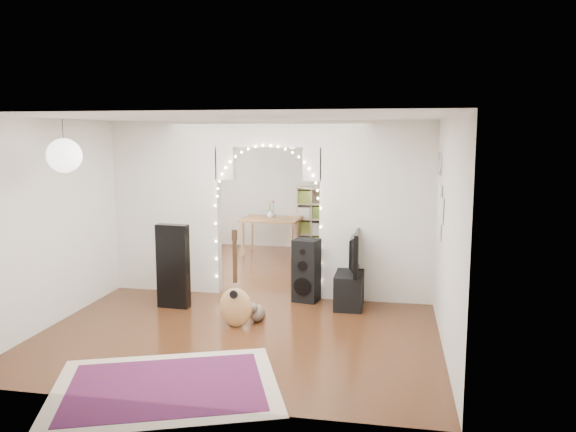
% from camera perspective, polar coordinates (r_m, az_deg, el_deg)
% --- Properties ---
extents(floor, '(7.50, 7.50, 0.00)m').
position_cam_1_polar(floor, '(8.93, -1.92, -7.92)').
color(floor, black).
rests_on(floor, ground).
extents(ceiling, '(5.00, 7.50, 0.02)m').
position_cam_1_polar(ceiling, '(8.57, -2.00, 9.68)').
color(ceiling, white).
rests_on(ceiling, wall_back).
extents(wall_back, '(5.00, 0.02, 2.70)m').
position_cam_1_polar(wall_back, '(12.31, 1.85, 2.99)').
color(wall_back, silver).
rests_on(wall_back, floor).
extents(wall_front, '(5.00, 0.02, 2.70)m').
position_cam_1_polar(wall_front, '(5.11, -11.18, -4.84)').
color(wall_front, silver).
rests_on(wall_front, floor).
extents(wall_left, '(0.02, 7.50, 2.70)m').
position_cam_1_polar(wall_left, '(9.51, -16.83, 1.04)').
color(wall_left, silver).
rests_on(wall_left, floor).
extents(wall_right, '(0.02, 7.50, 2.70)m').
position_cam_1_polar(wall_right, '(8.47, 14.79, 0.26)').
color(wall_right, silver).
rests_on(wall_right, floor).
extents(divider_wall, '(5.00, 0.20, 2.70)m').
position_cam_1_polar(divider_wall, '(8.64, -1.96, 1.19)').
color(divider_wall, silver).
rests_on(divider_wall, floor).
extents(fairy_lights, '(1.64, 0.04, 1.60)m').
position_cam_1_polar(fairy_lights, '(8.50, -2.16, 1.92)').
color(fairy_lights, '#FFEABF').
rests_on(fairy_lights, divider_wall).
extents(window, '(0.04, 1.20, 1.40)m').
position_cam_1_polar(window, '(11.10, -12.46, 2.98)').
color(window, white).
rests_on(window, wall_left).
extents(wall_clock, '(0.03, 0.31, 0.31)m').
position_cam_1_polar(wall_clock, '(7.80, 15.16, 5.11)').
color(wall_clock, white).
rests_on(wall_clock, wall_right).
extents(picture_frames, '(0.02, 0.50, 0.70)m').
position_cam_1_polar(picture_frames, '(7.46, 15.22, 0.34)').
color(picture_frames, white).
rests_on(picture_frames, wall_right).
extents(paper_lantern, '(0.40, 0.40, 0.40)m').
position_cam_1_polar(paper_lantern, '(7.06, -21.77, 5.72)').
color(paper_lantern, white).
rests_on(paper_lantern, ceiling).
extents(ceiling_fan, '(1.10, 1.10, 0.30)m').
position_cam_1_polar(ceiling_fan, '(10.53, 0.40, 7.80)').
color(ceiling_fan, '#B6903C').
rests_on(ceiling_fan, ceiling).
extents(area_rug, '(2.65, 2.33, 0.02)m').
position_cam_1_polar(area_rug, '(5.96, -12.31, -16.57)').
color(area_rug, maroon).
rests_on(area_rug, floor).
extents(guitar_case, '(0.48, 0.19, 1.22)m').
position_cam_1_polar(guitar_case, '(8.29, -11.59, -5.02)').
color(guitar_case, black).
rests_on(guitar_case, floor).
extents(acoustic_guitar, '(0.45, 0.21, 1.09)m').
position_cam_1_polar(acoustic_guitar, '(7.36, -5.37, -7.65)').
color(acoustic_guitar, tan).
rests_on(acoustic_guitar, floor).
extents(tabby_cat, '(0.26, 0.48, 0.31)m').
position_cam_1_polar(tabby_cat, '(7.65, -3.22, -9.73)').
color(tabby_cat, brown).
rests_on(tabby_cat, floor).
extents(floor_speaker, '(0.42, 0.39, 0.94)m').
position_cam_1_polar(floor_speaker, '(8.45, 1.87, -5.56)').
color(floor_speaker, black).
rests_on(floor_speaker, floor).
extents(media_console, '(0.40, 1.00, 0.50)m').
position_cam_1_polar(media_console, '(8.44, 6.32, -7.17)').
color(media_console, black).
rests_on(media_console, floor).
extents(tv, '(0.14, 1.08, 0.62)m').
position_cam_1_polar(tv, '(8.31, 6.39, -3.45)').
color(tv, black).
rests_on(tv, media_console).
extents(bookcase, '(1.36, 0.69, 1.36)m').
position_cam_1_polar(bookcase, '(12.08, 4.02, -0.33)').
color(bookcase, '#BFB18B').
rests_on(bookcase, floor).
extents(dining_table, '(1.24, 0.86, 0.76)m').
position_cam_1_polar(dining_table, '(11.74, -1.71, -0.56)').
color(dining_table, brown).
rests_on(dining_table, floor).
extents(flower_vase, '(0.19, 0.19, 0.19)m').
position_cam_1_polar(flower_vase, '(11.72, -1.71, 0.25)').
color(flower_vase, white).
rests_on(flower_vase, dining_table).
extents(dining_chair_left, '(0.79, 0.79, 0.55)m').
position_cam_1_polar(dining_chair_left, '(10.10, 2.95, -4.38)').
color(dining_chair_left, '#4E4227').
rests_on(dining_chair_left, floor).
extents(dining_chair_right, '(0.50, 0.52, 0.43)m').
position_cam_1_polar(dining_chair_right, '(11.59, 7.08, -3.08)').
color(dining_chair_right, '#4E4227').
rests_on(dining_chair_right, floor).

